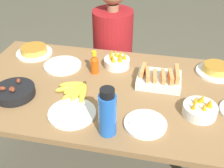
{
  "coord_description": "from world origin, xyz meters",
  "views": [
    {
      "loc": [
        0.28,
        -1.33,
        1.66
      ],
      "look_at": [
        0.0,
        0.0,
        0.73
      ],
      "focal_mm": 45.0,
      "sensor_mm": 36.0,
      "label": 1
    }
  ],
  "objects_px": {
    "skillet": "(14,92)",
    "banana_bunch": "(76,90)",
    "empty_plate_mid_edge": "(63,65)",
    "frittata_plate_center": "(34,51)",
    "water_bottle": "(107,113)",
    "frittata_plate_side": "(216,70)",
    "melon_tray": "(159,79)",
    "empty_plate_far_right": "(72,113)",
    "empty_plate_near_front": "(145,124)",
    "fruit_bowl_mango": "(117,61)",
    "hot_sauce_bottle": "(94,63)",
    "person_figure": "(113,62)",
    "fruit_bowl_citrus": "(200,109)"
  },
  "relations": [
    {
      "from": "melon_tray",
      "to": "skillet",
      "type": "bearing_deg",
      "value": -159.72
    },
    {
      "from": "empty_plate_near_front",
      "to": "hot_sauce_bottle",
      "type": "height_order",
      "value": "hot_sauce_bottle"
    },
    {
      "from": "empty_plate_mid_edge",
      "to": "water_bottle",
      "type": "relative_size",
      "value": 0.98
    },
    {
      "from": "skillet",
      "to": "water_bottle",
      "type": "xyz_separation_m",
      "value": [
        0.59,
        -0.18,
        0.09
      ]
    },
    {
      "from": "empty_plate_mid_edge",
      "to": "hot_sauce_bottle",
      "type": "xyz_separation_m",
      "value": [
        0.23,
        -0.03,
        0.06
      ]
    },
    {
      "from": "frittata_plate_center",
      "to": "banana_bunch",
      "type": "bearing_deg",
      "value": -41.26
    },
    {
      "from": "hot_sauce_bottle",
      "to": "skillet",
      "type": "bearing_deg",
      "value": -138.56
    },
    {
      "from": "frittata_plate_side",
      "to": "melon_tray",
      "type": "bearing_deg",
      "value": -150.33
    },
    {
      "from": "empty_plate_far_right",
      "to": "water_bottle",
      "type": "bearing_deg",
      "value": -22.81
    },
    {
      "from": "hot_sauce_bottle",
      "to": "person_figure",
      "type": "bearing_deg",
      "value": 89.04
    },
    {
      "from": "empty_plate_mid_edge",
      "to": "hot_sauce_bottle",
      "type": "relative_size",
      "value": 1.62
    },
    {
      "from": "frittata_plate_side",
      "to": "person_figure",
      "type": "xyz_separation_m",
      "value": [
        -0.75,
        0.37,
        -0.24
      ]
    },
    {
      "from": "empty_plate_mid_edge",
      "to": "fruit_bowl_citrus",
      "type": "bearing_deg",
      "value": -19.92
    },
    {
      "from": "fruit_bowl_mango",
      "to": "melon_tray",
      "type": "bearing_deg",
      "value": -27.29
    },
    {
      "from": "empty_plate_near_front",
      "to": "person_figure",
      "type": "relative_size",
      "value": 0.18
    },
    {
      "from": "banana_bunch",
      "to": "empty_plate_near_front",
      "type": "height_order",
      "value": "banana_bunch"
    },
    {
      "from": "banana_bunch",
      "to": "empty_plate_mid_edge",
      "type": "relative_size",
      "value": 0.84
    },
    {
      "from": "frittata_plate_side",
      "to": "empty_plate_near_front",
      "type": "xyz_separation_m",
      "value": [
        -0.38,
        -0.58,
        -0.02
      ]
    },
    {
      "from": "banana_bunch",
      "to": "empty_plate_far_right",
      "type": "height_order",
      "value": "banana_bunch"
    },
    {
      "from": "empty_plate_mid_edge",
      "to": "fruit_bowl_citrus",
      "type": "distance_m",
      "value": 0.92
    },
    {
      "from": "empty_plate_near_front",
      "to": "fruit_bowl_mango",
      "type": "distance_m",
      "value": 0.59
    },
    {
      "from": "frittata_plate_side",
      "to": "fruit_bowl_citrus",
      "type": "relative_size",
      "value": 1.39
    },
    {
      "from": "skillet",
      "to": "fruit_bowl_citrus",
      "type": "distance_m",
      "value": 1.02
    },
    {
      "from": "empty_plate_near_front",
      "to": "fruit_bowl_citrus",
      "type": "bearing_deg",
      "value": 27.86
    },
    {
      "from": "empty_plate_near_front",
      "to": "hot_sauce_bottle",
      "type": "xyz_separation_m",
      "value": [
        -0.37,
        0.43,
        0.06
      ]
    },
    {
      "from": "empty_plate_far_right",
      "to": "melon_tray",
      "type": "bearing_deg",
      "value": 42.07
    },
    {
      "from": "empty_plate_mid_edge",
      "to": "frittata_plate_center",
      "type": "bearing_deg",
      "value": 154.38
    },
    {
      "from": "frittata_plate_center",
      "to": "frittata_plate_side",
      "type": "height_order",
      "value": "frittata_plate_side"
    },
    {
      "from": "hot_sauce_bottle",
      "to": "frittata_plate_center",
      "type": "bearing_deg",
      "value": 162.78
    },
    {
      "from": "frittata_plate_center",
      "to": "empty_plate_far_right",
      "type": "distance_m",
      "value": 0.75
    },
    {
      "from": "empty_plate_mid_edge",
      "to": "fruit_bowl_citrus",
      "type": "relative_size",
      "value": 1.4
    },
    {
      "from": "melon_tray",
      "to": "person_figure",
      "type": "xyz_separation_m",
      "value": [
        -0.4,
        0.56,
        -0.25
      ]
    },
    {
      "from": "skillet",
      "to": "banana_bunch",
      "type": "bearing_deg",
      "value": 171.14
    },
    {
      "from": "empty_plate_near_front",
      "to": "empty_plate_mid_edge",
      "type": "relative_size",
      "value": 0.87
    },
    {
      "from": "melon_tray",
      "to": "frittata_plate_side",
      "type": "bearing_deg",
      "value": 29.67
    },
    {
      "from": "banana_bunch",
      "to": "empty_plate_mid_edge",
      "type": "xyz_separation_m",
      "value": [
        -0.18,
        0.26,
        -0.01
      ]
    },
    {
      "from": "banana_bunch",
      "to": "fruit_bowl_citrus",
      "type": "relative_size",
      "value": 1.17
    },
    {
      "from": "melon_tray",
      "to": "hot_sauce_bottle",
      "type": "xyz_separation_m",
      "value": [
        -0.41,
        0.04,
        0.03
      ]
    },
    {
      "from": "fruit_bowl_mango",
      "to": "fruit_bowl_citrus",
      "type": "bearing_deg",
      "value": -37.31
    },
    {
      "from": "skillet",
      "to": "frittata_plate_side",
      "type": "bearing_deg",
      "value": 176.92
    },
    {
      "from": "skillet",
      "to": "fruit_bowl_mango",
      "type": "xyz_separation_m",
      "value": [
        0.51,
        0.44,
        0.01
      ]
    },
    {
      "from": "empty_plate_near_front",
      "to": "empty_plate_far_right",
      "type": "height_order",
      "value": "same"
    },
    {
      "from": "frittata_plate_center",
      "to": "empty_plate_mid_edge",
      "type": "relative_size",
      "value": 1.03
    },
    {
      "from": "frittata_plate_center",
      "to": "water_bottle",
      "type": "relative_size",
      "value": 1.01
    },
    {
      "from": "melon_tray",
      "to": "empty_plate_far_right",
      "type": "height_order",
      "value": "melon_tray"
    },
    {
      "from": "person_figure",
      "to": "hot_sauce_bottle",
      "type": "bearing_deg",
      "value": -90.96
    },
    {
      "from": "frittata_plate_side",
      "to": "hot_sauce_bottle",
      "type": "height_order",
      "value": "hot_sauce_bottle"
    },
    {
      "from": "empty_plate_near_front",
      "to": "hot_sauce_bottle",
      "type": "bearing_deg",
      "value": 131.13
    },
    {
      "from": "fruit_bowl_mango",
      "to": "water_bottle",
      "type": "distance_m",
      "value": 0.63
    },
    {
      "from": "water_bottle",
      "to": "hot_sauce_bottle",
      "type": "height_order",
      "value": "water_bottle"
    }
  ]
}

